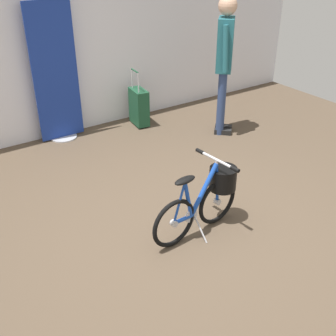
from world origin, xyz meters
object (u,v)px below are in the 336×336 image
Objects in this scene: folding_bike_foreground at (207,196)px; rolling_suitcase at (139,107)px; floor_banner_stand at (56,81)px; visitor_near_wall at (225,57)px.

rolling_suitcase reaches higher than folding_bike_foreground.
floor_banner_stand is 2.22m from visitor_near_wall.
floor_banner_stand reaches higher than folding_bike_foreground.
visitor_near_wall is (1.58, 1.65, 0.71)m from folding_bike_foreground.
floor_banner_stand is at bearing 169.79° from rolling_suitcase.
folding_bike_foreground is (0.35, -2.71, -0.46)m from floor_banner_stand.
rolling_suitcase is at bearing 73.18° from folding_bike_foreground.
rolling_suitcase is at bearing 133.63° from visitor_near_wall.
folding_bike_foreground is 0.56× the size of visitor_near_wall.
visitor_near_wall is 1.43m from rolling_suitcase.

